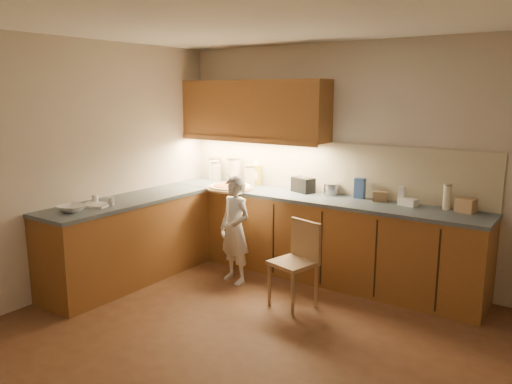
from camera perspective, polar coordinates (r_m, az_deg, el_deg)
room at (r=3.85m, az=-0.37°, el=5.66°), size 4.54×4.50×2.62m
l_counter at (r=5.61m, az=-0.76°, el=-5.18°), size 3.77×2.62×0.92m
backsplash at (r=5.80m, az=7.90°, el=2.82°), size 3.75×0.02×0.58m
upper_cabinets at (r=6.06m, az=-0.34°, el=9.36°), size 1.95×0.36×0.73m
pizza_on_board at (r=5.95m, az=-3.01°, el=0.55°), size 0.56×0.56×0.22m
child at (r=5.43m, az=-2.43°, el=-4.33°), size 0.49×0.38×1.18m
wooden_chair at (r=4.89m, az=4.81°, el=-7.45°), size 0.46×0.46×0.84m
mixing_bowl at (r=5.16m, az=-20.28°, el=-1.75°), size 0.31×0.31×0.06m
canister_a at (r=6.60m, az=-4.82°, el=2.68°), size 0.15×0.15×0.30m
canister_b at (r=6.56m, az=-4.58°, el=2.45°), size 0.14×0.14×0.25m
canister_c at (r=6.34m, az=-2.54°, el=2.51°), size 0.18×0.18×0.33m
canister_d at (r=6.22m, az=-0.67°, el=1.96°), size 0.15×0.15×0.25m
oil_jug at (r=6.20m, az=0.07°, el=2.04°), size 0.11×0.08×0.30m
toaster at (r=5.79m, az=5.40°, el=0.82°), size 0.31×0.24×0.18m
steel_pot at (r=5.68m, az=8.57°, el=0.35°), size 0.17×0.17×0.13m
blue_box at (r=5.54m, az=11.78°, el=0.42°), size 0.11×0.08×0.22m
card_box_a at (r=5.44m, az=13.99°, el=-0.48°), size 0.18×0.16×0.11m
white_bottle at (r=5.37m, az=16.29°, el=-0.35°), size 0.06×0.06×0.18m
flat_pack at (r=5.33m, az=17.03°, el=-1.09°), size 0.20×0.16×0.07m
tall_jar at (r=5.26m, az=21.00°, el=-0.49°), size 0.08×0.08×0.25m
card_box_b at (r=5.21m, az=22.85°, el=-1.41°), size 0.20×0.17×0.13m
dough_cloth at (r=5.34m, az=-17.86°, el=-1.40°), size 0.35×0.31×0.02m
spice_jar_a at (r=5.46m, az=-17.92°, el=-0.77°), size 0.07×0.07×0.09m
spice_jar_b at (r=5.31m, az=-16.25°, el=-1.01°), size 0.08×0.08×0.09m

